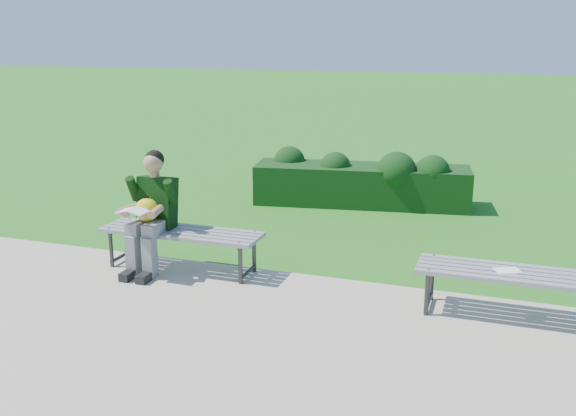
% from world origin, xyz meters
% --- Properties ---
extents(ground, '(80.00, 80.00, 0.00)m').
position_xyz_m(ground, '(0.00, 0.00, 0.00)').
color(ground, '#326F1C').
rests_on(ground, ground).
extents(walkway, '(30.00, 3.50, 0.02)m').
position_xyz_m(walkway, '(0.00, -1.75, 0.01)').
color(walkway, beige).
rests_on(walkway, ground).
extents(hedge, '(3.33, 1.30, 0.86)m').
position_xyz_m(hedge, '(-0.23, 3.21, 0.37)').
color(hedge, '#0E4014').
rests_on(hedge, ground).
extents(bench_left, '(1.80, 0.50, 0.46)m').
position_xyz_m(bench_left, '(-1.48, -0.29, 0.42)').
color(bench_left, slate).
rests_on(bench_left, walkway).
extents(bench_right, '(1.80, 0.50, 0.46)m').
position_xyz_m(bench_right, '(2.00, -0.44, 0.42)').
color(bench_right, slate).
rests_on(bench_right, walkway).
extents(seated_boy, '(0.56, 0.76, 1.31)m').
position_xyz_m(seated_boy, '(-1.78, -0.38, 0.71)').
color(seated_boy, gray).
rests_on(seated_boy, walkway).
extents(paper_sheet, '(0.27, 0.23, 0.01)m').
position_xyz_m(paper_sheet, '(1.90, -0.44, 0.47)').
color(paper_sheet, white).
rests_on(paper_sheet, bench_right).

